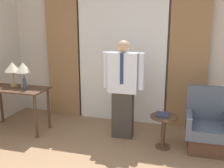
% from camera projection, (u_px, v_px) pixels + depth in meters
% --- Properties ---
extents(wall_back, '(10.00, 0.06, 2.70)m').
position_uv_depth(wall_back, '(123.00, 53.00, 4.94)').
color(wall_back, beige).
rests_on(wall_back, ground_plane).
extents(curtain_sheer_center, '(1.72, 0.06, 2.58)m').
position_uv_depth(curtain_sheer_center, '(121.00, 57.00, 4.83)').
color(curtain_sheer_center, white).
rests_on(curtain_sheer_center, ground_plane).
extents(curtain_drape_left, '(0.69, 0.06, 2.58)m').
position_uv_depth(curtain_drape_left, '(63.00, 55.00, 5.16)').
color(curtain_drape_left, '#997047').
rests_on(curtain_drape_left, ground_plane).
extents(curtain_drape_right, '(0.69, 0.06, 2.58)m').
position_uv_depth(curtain_drape_right, '(188.00, 59.00, 4.51)').
color(curtain_drape_right, '#997047').
rests_on(curtain_drape_right, ground_plane).
extents(desk, '(1.16, 0.56, 0.79)m').
position_uv_depth(desk, '(16.00, 95.00, 4.50)').
color(desk, '#4C3323').
rests_on(desk, ground_plane).
extents(table_lamp_left, '(0.28, 0.28, 0.45)m').
position_uv_depth(table_lamp_left, '(12.00, 68.00, 4.53)').
color(table_lamp_left, tan).
rests_on(table_lamp_left, desk).
extents(table_lamp_right, '(0.28, 0.28, 0.45)m').
position_uv_depth(table_lamp_right, '(23.00, 68.00, 4.47)').
color(table_lamp_right, tan).
rests_on(table_lamp_right, desk).
extents(bottle_near_edge, '(0.06, 0.06, 0.27)m').
position_uv_depth(bottle_near_edge, '(25.00, 84.00, 4.27)').
color(bottle_near_edge, '#2D3851').
rests_on(bottle_near_edge, desk).
extents(person, '(0.70, 0.23, 1.66)m').
position_uv_depth(person, '(123.00, 87.00, 4.15)').
color(person, '#38332D').
rests_on(person, ground_plane).
extents(armchair, '(0.64, 0.62, 0.96)m').
position_uv_depth(armchair, '(207.00, 129.00, 3.84)').
color(armchair, '#4C3323').
rests_on(armchair, ground_plane).
extents(side_table, '(0.42, 0.42, 0.53)m').
position_uv_depth(side_table, '(163.00, 126.00, 3.88)').
color(side_table, '#4C3323').
rests_on(side_table, ground_plane).
extents(book, '(0.19, 0.21, 0.03)m').
position_uv_depth(book, '(162.00, 115.00, 3.86)').
color(book, '#2D334C').
rests_on(book, side_table).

